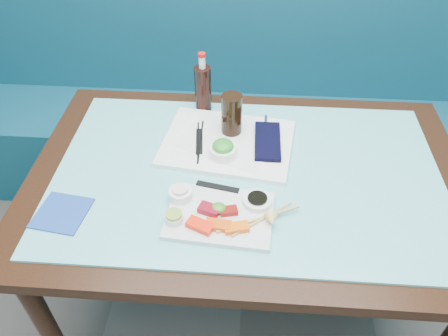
# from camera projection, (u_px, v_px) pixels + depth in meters

# --- Properties ---
(booth_bench) EXTENTS (3.00, 0.56, 1.17)m
(booth_bench) POSITION_uv_depth(u_px,v_px,m) (250.00, 116.00, 2.26)
(booth_bench) COLOR #0E4559
(booth_bench) RESTS_ON ground
(dining_table) EXTENTS (1.40, 0.90, 0.75)m
(dining_table) POSITION_uv_depth(u_px,v_px,m) (247.00, 192.00, 1.45)
(dining_table) COLOR black
(dining_table) RESTS_ON ground
(glass_top) EXTENTS (1.22, 0.76, 0.01)m
(glass_top) POSITION_uv_depth(u_px,v_px,m) (248.00, 173.00, 1.39)
(glass_top) COLOR #62C2C5
(glass_top) RESTS_ON dining_table
(sashimi_plate) EXTENTS (0.31, 0.24, 0.02)m
(sashimi_plate) POSITION_uv_depth(u_px,v_px,m) (220.00, 215.00, 1.24)
(sashimi_plate) COLOR silver
(sashimi_plate) RESTS_ON glass_top
(salmon_left) EXTENTS (0.08, 0.06, 0.02)m
(salmon_left) POSITION_uv_depth(u_px,v_px,m) (200.00, 226.00, 1.19)
(salmon_left) COLOR #FF270A
(salmon_left) RESTS_ON sashimi_plate
(salmon_mid) EXTENTS (0.07, 0.04, 0.02)m
(salmon_mid) POSITION_uv_depth(u_px,v_px,m) (218.00, 225.00, 1.20)
(salmon_mid) COLOR #E54B09
(salmon_mid) RESTS_ON sashimi_plate
(salmon_right) EXTENTS (0.07, 0.05, 0.02)m
(salmon_right) POSITION_uv_depth(u_px,v_px,m) (236.00, 228.00, 1.19)
(salmon_right) COLOR #FF630A
(salmon_right) RESTS_ON sashimi_plate
(tuna_left) EXTENTS (0.07, 0.05, 0.02)m
(tuna_left) POSITION_uv_depth(u_px,v_px,m) (209.00, 209.00, 1.24)
(tuna_left) COLOR maroon
(tuna_left) RESTS_ON sashimi_plate
(tuna_right) EXTENTS (0.06, 0.04, 0.02)m
(tuna_right) POSITION_uv_depth(u_px,v_px,m) (229.00, 211.00, 1.24)
(tuna_right) COLOR maroon
(tuna_right) RESTS_ON sashimi_plate
(seaweed_garnish) EXTENTS (0.06, 0.05, 0.02)m
(seaweed_garnish) POSITION_uv_depth(u_px,v_px,m) (218.00, 208.00, 1.24)
(seaweed_garnish) COLOR #35861F
(seaweed_garnish) RESTS_ON sashimi_plate
(ramekin_wasabi) EXTENTS (0.06, 0.06, 0.02)m
(ramekin_wasabi) POSITION_uv_depth(u_px,v_px,m) (174.00, 218.00, 1.21)
(ramekin_wasabi) COLOR white
(ramekin_wasabi) RESTS_ON sashimi_plate
(wasabi_fill) EXTENTS (0.05, 0.05, 0.01)m
(wasabi_fill) POSITION_uv_depth(u_px,v_px,m) (174.00, 214.00, 1.20)
(wasabi_fill) COLOR #81A735
(wasabi_fill) RESTS_ON ramekin_wasabi
(ramekin_ginger) EXTENTS (0.07, 0.07, 0.03)m
(ramekin_ginger) POSITION_uv_depth(u_px,v_px,m) (180.00, 194.00, 1.28)
(ramekin_ginger) COLOR white
(ramekin_ginger) RESTS_ON sashimi_plate
(ginger_fill) EXTENTS (0.06, 0.06, 0.01)m
(ginger_fill) POSITION_uv_depth(u_px,v_px,m) (180.00, 190.00, 1.26)
(ginger_fill) COLOR beige
(ginger_fill) RESTS_ON ramekin_ginger
(soy_dish) EXTENTS (0.11, 0.11, 0.02)m
(soy_dish) POSITION_uv_depth(u_px,v_px,m) (257.00, 201.00, 1.26)
(soy_dish) COLOR white
(soy_dish) RESTS_ON sashimi_plate
(soy_fill) EXTENTS (0.07, 0.07, 0.01)m
(soy_fill) POSITION_uv_depth(u_px,v_px,m) (257.00, 198.00, 1.26)
(soy_fill) COLOR black
(soy_fill) RESTS_ON soy_dish
(lemon_wedge) EXTENTS (0.04, 0.04, 0.04)m
(lemon_wedge) POSITION_uv_depth(u_px,v_px,m) (272.00, 220.00, 1.19)
(lemon_wedge) COLOR #E6CC6D
(lemon_wedge) RESTS_ON sashimi_plate
(chopstick_sleeve) EXTENTS (0.13, 0.05, 0.00)m
(chopstick_sleeve) POSITION_uv_depth(u_px,v_px,m) (218.00, 187.00, 1.31)
(chopstick_sleeve) COLOR black
(chopstick_sleeve) RESTS_ON sashimi_plate
(wooden_chopstick_a) EXTENTS (0.23, 0.12, 0.01)m
(wooden_chopstick_a) POSITION_uv_depth(u_px,v_px,m) (259.00, 219.00, 1.22)
(wooden_chopstick_a) COLOR tan
(wooden_chopstick_a) RESTS_ON sashimi_plate
(wooden_chopstick_b) EXTENTS (0.17, 0.14, 0.01)m
(wooden_chopstick_b) POSITION_uv_depth(u_px,v_px,m) (262.00, 219.00, 1.22)
(wooden_chopstick_b) COLOR tan
(wooden_chopstick_b) RESTS_ON sashimi_plate
(serving_tray) EXTENTS (0.47, 0.38, 0.02)m
(serving_tray) POSITION_uv_depth(u_px,v_px,m) (227.00, 143.00, 1.48)
(serving_tray) COLOR white
(serving_tray) RESTS_ON glass_top
(paper_placemat) EXTENTS (0.36, 0.32, 0.00)m
(paper_placemat) POSITION_uv_depth(u_px,v_px,m) (227.00, 141.00, 1.48)
(paper_placemat) COLOR white
(paper_placemat) RESTS_ON serving_tray
(seaweed_bowl) EXTENTS (0.09, 0.09, 0.04)m
(seaweed_bowl) POSITION_uv_depth(u_px,v_px,m) (223.00, 151.00, 1.41)
(seaweed_bowl) COLOR white
(seaweed_bowl) RESTS_ON serving_tray
(seaweed_salad) EXTENTS (0.09, 0.09, 0.03)m
(seaweed_salad) POSITION_uv_depth(u_px,v_px,m) (223.00, 146.00, 1.39)
(seaweed_salad) COLOR #269322
(seaweed_salad) RESTS_ON seaweed_bowl
(cola_glass) EXTENTS (0.09, 0.09, 0.15)m
(cola_glass) POSITION_uv_depth(u_px,v_px,m) (232.00, 114.00, 1.47)
(cola_glass) COLOR black
(cola_glass) RESTS_ON serving_tray
(navy_pouch) EXTENTS (0.09, 0.20, 0.02)m
(navy_pouch) POSITION_uv_depth(u_px,v_px,m) (268.00, 141.00, 1.46)
(navy_pouch) COLOR black
(navy_pouch) RESTS_ON serving_tray
(fork) EXTENTS (0.01, 0.08, 0.01)m
(fork) POSITION_uv_depth(u_px,v_px,m) (266.00, 123.00, 1.54)
(fork) COLOR silver
(fork) RESTS_ON serving_tray
(black_chopstick_a) EXTENTS (0.03, 0.21, 0.01)m
(black_chopstick_a) POSITION_uv_depth(u_px,v_px,m) (198.00, 141.00, 1.47)
(black_chopstick_a) COLOR black
(black_chopstick_a) RESTS_ON serving_tray
(black_chopstick_b) EXTENTS (0.01, 0.23, 0.01)m
(black_chopstick_b) POSITION_uv_depth(u_px,v_px,m) (200.00, 141.00, 1.47)
(black_chopstick_b) COLOR black
(black_chopstick_b) RESTS_ON serving_tray
(tray_sleeve) EXTENTS (0.04, 0.14, 0.00)m
(tray_sleeve) POSITION_uv_depth(u_px,v_px,m) (199.00, 141.00, 1.47)
(tray_sleeve) COLOR black
(tray_sleeve) RESTS_ON serving_tray
(cola_bottle_body) EXTENTS (0.08, 0.08, 0.17)m
(cola_bottle_body) POSITION_uv_depth(u_px,v_px,m) (203.00, 89.00, 1.59)
(cola_bottle_body) COLOR black
(cola_bottle_body) RESTS_ON glass_top
(cola_bottle_neck) EXTENTS (0.03, 0.03, 0.04)m
(cola_bottle_neck) POSITION_uv_depth(u_px,v_px,m) (202.00, 62.00, 1.51)
(cola_bottle_neck) COLOR white
(cola_bottle_neck) RESTS_ON cola_bottle_body
(cola_bottle_cap) EXTENTS (0.03, 0.03, 0.01)m
(cola_bottle_cap) POSITION_uv_depth(u_px,v_px,m) (202.00, 55.00, 1.49)
(cola_bottle_cap) COLOR red
(cola_bottle_cap) RESTS_ON cola_bottle_neck
(blue_napkin) EXTENTS (0.16, 0.16, 0.01)m
(blue_napkin) POSITION_uv_depth(u_px,v_px,m) (62.00, 213.00, 1.26)
(blue_napkin) COLOR #1A3F93
(blue_napkin) RESTS_ON glass_top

